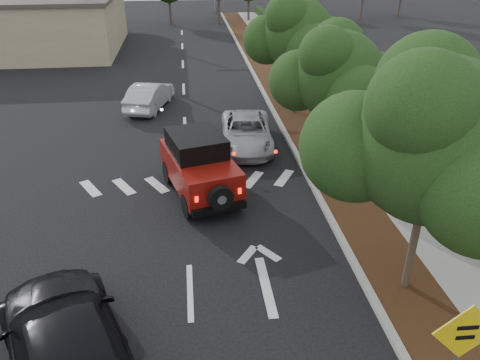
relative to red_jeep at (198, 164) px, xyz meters
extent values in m
plane|color=black|center=(-0.45, -5.32, -1.11)|extent=(120.00, 120.00, 0.00)
cube|color=#9E9B93|center=(4.15, 6.68, -1.04)|extent=(0.20, 70.00, 0.15)
cube|color=black|center=(5.15, 6.68, -1.05)|extent=(1.80, 70.00, 0.12)
cube|color=gray|center=(7.05, 6.68, -1.05)|extent=(2.00, 70.00, 0.12)
cube|color=black|center=(8.45, 6.68, -0.71)|extent=(0.80, 70.00, 0.80)
cylinder|color=black|center=(-1.08, 0.87, -0.69)|extent=(0.50, 0.89, 0.84)
cylinder|color=black|center=(0.50, 1.29, -0.69)|extent=(0.50, 0.89, 0.84)
cylinder|color=black|center=(-0.39, -1.68, -0.69)|extent=(0.50, 0.89, 0.84)
cylinder|color=black|center=(1.18, -1.26, -0.69)|extent=(0.50, 0.89, 0.84)
cube|color=maroon|center=(0.05, -0.20, -0.12)|extent=(2.83, 4.23, 1.05)
cube|color=black|center=(-0.03, 0.11, 0.74)|extent=(2.23, 2.51, 0.67)
cube|color=maroon|center=(-0.33, 1.23, -0.20)|extent=(1.88, 1.48, 0.86)
cube|color=black|center=(0.58, -2.15, -0.59)|extent=(1.78, 0.65, 0.23)
cylinder|color=black|center=(0.62, -2.29, -0.12)|extent=(0.83, 0.43, 0.80)
cube|color=#FF190C|center=(-0.13, -2.27, -0.12)|extent=(0.11, 0.07, 0.19)
cube|color=#FF190C|center=(1.25, -1.90, -0.12)|extent=(0.11, 0.07, 0.19)
imported|color=#ACAEB4|center=(2.21, 3.87, -0.46)|extent=(2.55, 4.83, 1.30)
imported|color=black|center=(-2.93, -7.65, -0.28)|extent=(4.39, 6.19, 1.66)
imported|color=#AFB1B7|center=(-2.23, 9.40, -0.43)|extent=(2.55, 4.39, 1.37)
imported|color=#AFB3B7|center=(-8.02, 20.79, -0.34)|extent=(4.85, 3.03, 1.54)
cube|color=yellow|center=(4.35, -9.36, 1.03)|extent=(1.23, 0.07, 1.23)
cube|color=black|center=(4.35, -9.38, 1.14)|extent=(0.39, 0.02, 0.09)
cube|color=black|center=(4.35, -9.38, 0.91)|extent=(0.34, 0.02, 0.09)
cylinder|color=brown|center=(7.14, -1.41, -0.66)|extent=(0.71, 0.71, 0.64)
sphere|color=black|center=(7.14, -1.41, -0.05)|extent=(0.80, 0.80, 0.80)
imported|color=black|center=(7.14, -1.41, 0.04)|extent=(0.74, 0.66, 0.75)
camera|label=1|loc=(-0.24, -14.80, 7.16)|focal=35.00mm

